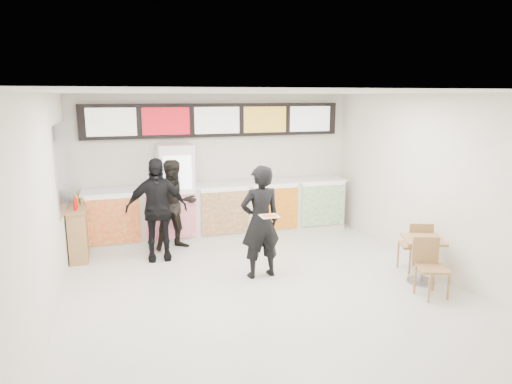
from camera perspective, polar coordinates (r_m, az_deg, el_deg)
name	(u,v)px	position (r m, az deg, el deg)	size (l,w,h in m)	color
floor	(268,294)	(7.10, 1.51, -12.64)	(7.00, 7.00, 0.00)	beige
ceiling	(269,92)	(6.46, 1.66, 12.35)	(7.00, 7.00, 0.00)	white
wall_back	(216,164)	(9.94, -4.97, 3.48)	(6.00, 6.00, 0.00)	silver
wall_left	(44,213)	(6.34, -25.02, -2.45)	(7.00, 7.00, 0.00)	silver
wall_right	(441,186)	(8.09, 22.13, 0.70)	(7.00, 7.00, 0.00)	silver
service_counter	(221,210)	(9.73, -4.35, -2.26)	(5.56, 0.77, 1.14)	silver
menu_board	(217,120)	(9.76, -4.96, 8.94)	(5.50, 0.14, 0.70)	black
drinks_fridge	(176,193)	(9.49, -9.92, -0.11)	(0.70, 0.67, 2.00)	white
mirror_panel	(62,166)	(8.69, -23.07, 3.02)	(0.01, 2.00, 1.50)	#B2B7BF
customer_main	(260,222)	(7.45, 0.54, -3.76)	(0.68, 0.45, 1.87)	black
customer_left	(175,205)	(8.97, -10.05, -1.61)	(0.86, 0.67, 1.76)	black
customer_mid	(156,209)	(8.45, -12.33, -2.13)	(1.10, 0.46, 1.88)	black
pizza_slice	(269,216)	(6.98, 1.68, -2.97)	(0.36, 0.36, 0.02)	beige
cafe_table	(422,252)	(7.80, 20.09, -7.06)	(0.93, 1.54, 0.88)	#9F7049
condiment_ledge	(78,233)	(9.01, -21.31, -4.75)	(0.35, 0.87, 1.15)	#9F7049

